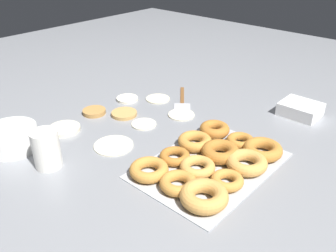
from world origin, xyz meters
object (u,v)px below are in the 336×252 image
(pancake_3, at_px, (127,99))
(donut_tray, at_px, (212,161))
(pancake_0, at_px, (181,114))
(pancake_5, at_px, (64,129))
(container_stack, at_px, (300,109))
(spatula, at_px, (182,107))
(pancake_2, at_px, (124,114))
(pancake_7, at_px, (144,123))
(pancake_4, at_px, (158,98))
(batter_bowl, at_px, (12,138))
(paper_cup, at_px, (46,149))
(pancake_6, at_px, (94,112))
(pancake_1, at_px, (114,145))

(pancake_3, xyz_separation_m, donut_tray, (-0.14, -0.50, 0.01))
(pancake_0, distance_m, pancake_5, 0.40)
(donut_tray, xyz_separation_m, container_stack, (0.47, -0.04, 0.00))
(pancake_0, relative_size, donut_tray, 0.22)
(pancake_5, height_order, spatula, pancake_5)
(pancake_2, bearing_deg, pancake_7, -91.89)
(pancake_3, height_order, pancake_4, same)
(pancake_7, distance_m, container_stack, 0.55)
(spatula, bearing_deg, pancake_2, -71.13)
(pancake_2, relative_size, pancake_7, 1.08)
(pancake_0, bearing_deg, donut_tray, -124.33)
(batter_bowl, xyz_separation_m, paper_cup, (0.02, -0.16, 0.02))
(pancake_6, bearing_deg, donut_tray, -88.49)
(donut_tray, bearing_deg, pancake_7, 81.72)
(pancake_4, height_order, paper_cup, paper_cup)
(pancake_6, distance_m, paper_cup, 0.33)
(container_stack, bearing_deg, spatula, 123.88)
(pancake_2, height_order, paper_cup, paper_cup)
(pancake_0, xyz_separation_m, paper_cup, (-0.48, 0.07, 0.05))
(pancake_5, bearing_deg, pancake_3, 5.21)
(pancake_0, distance_m, paper_cup, 0.49)
(pancake_7, relative_size, paper_cup, 0.78)
(pancake_6, relative_size, pancake_7, 0.97)
(pancake_1, bearing_deg, batter_bowl, 134.10)
(pancake_3, height_order, paper_cup, paper_cup)
(pancake_2, relative_size, pancake_3, 1.09)
(pancake_7, height_order, container_stack, container_stack)
(pancake_6, xyz_separation_m, pancake_7, (0.06, -0.19, -0.00))
(pancake_5, relative_size, pancake_7, 1.23)
(pancake_3, distance_m, pancake_7, 0.22)
(pancake_2, xyz_separation_m, container_stack, (0.42, -0.46, 0.02))
(pancake_2, xyz_separation_m, donut_tray, (-0.05, -0.41, 0.01))
(pancake_4, distance_m, spatula, 0.12)
(batter_bowl, bearing_deg, container_stack, -34.60)
(donut_tray, bearing_deg, pancake_3, 74.05)
(pancake_0, height_order, paper_cup, paper_cup)
(pancake_3, bearing_deg, pancake_1, -139.23)
(pancake_0, distance_m, container_stack, 0.42)
(pancake_4, bearing_deg, spatula, -86.97)
(pancake_7, height_order, batter_bowl, batter_bowl)
(donut_tray, bearing_deg, batter_bowl, 122.64)
(pancake_1, height_order, spatula, pancake_1)
(pancake_7, bearing_deg, pancake_3, 62.74)
(pancake_3, bearing_deg, spatula, -66.08)
(donut_tray, height_order, spatula, donut_tray)
(pancake_0, xyz_separation_m, pancake_3, (-0.04, 0.24, 0.00))
(pancake_4, distance_m, pancake_5, 0.39)
(pancake_2, xyz_separation_m, pancake_4, (0.18, 0.01, -0.00))
(container_stack, bearing_deg, pancake_7, 139.69)
(pancake_5, relative_size, container_stack, 0.78)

